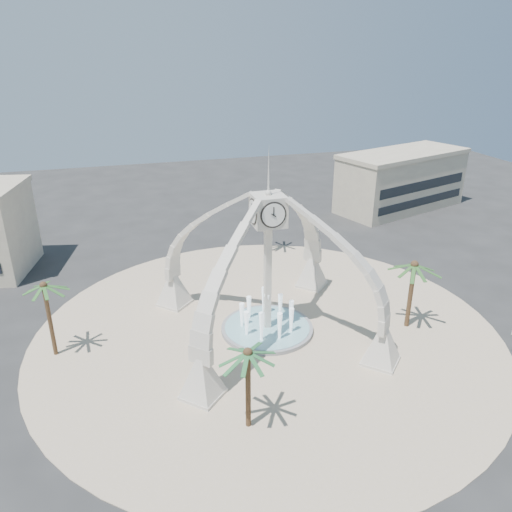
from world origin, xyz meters
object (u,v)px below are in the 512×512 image
object	(u,v)px
fountain	(267,328)
palm_south	(248,354)
palm_east	(414,265)
palm_north	(270,206)
clock_tower	(268,263)
palm_west	(44,287)

from	to	relation	value
fountain	palm_south	bearing A→B (deg)	-113.69
palm_east	palm_north	distance (m)	20.84
clock_tower	fountain	world-z (taller)	clock_tower
palm_west	palm_north	bearing A→B (deg)	33.95
clock_tower	palm_west	bearing A→B (deg)	175.40
fountain	palm_west	distance (m)	18.46
clock_tower	palm_east	size ratio (longest dim) A/B	2.64
palm_east	palm_west	world-z (taller)	palm_west
clock_tower	palm_north	world-z (taller)	clock_tower
palm_west	palm_south	xyz separation A→B (m)	(12.68, -12.28, -0.50)
clock_tower	fountain	distance (m)	6.20
palm_east	palm_south	bearing A→B (deg)	-154.44
palm_east	palm_south	size ratio (longest dim) A/B	1.06
palm_north	palm_south	xyz separation A→B (m)	(-10.55, -27.93, -0.16)
palm_west	palm_south	world-z (taller)	palm_west
palm_east	palm_north	size ratio (longest dim) A/B	1.03
clock_tower	palm_east	bearing A→B (deg)	-13.06
fountain	palm_west	xyz separation A→B (m)	(-17.46, 1.40, 5.84)
clock_tower	palm_west	distance (m)	17.52
clock_tower	palm_east	world-z (taller)	clock_tower
fountain	palm_east	bearing A→B (deg)	-13.06
clock_tower	palm_north	bearing A→B (deg)	71.28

